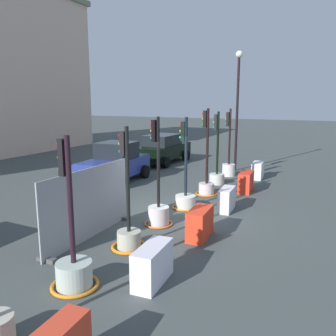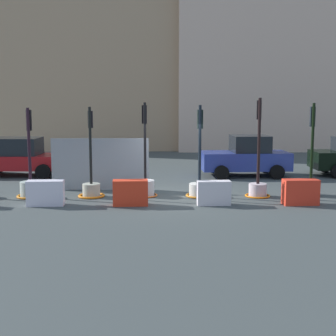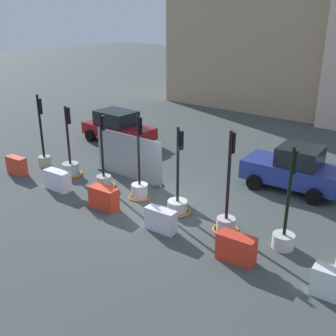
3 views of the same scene
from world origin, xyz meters
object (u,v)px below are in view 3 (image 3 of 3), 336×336
construction_barrier_0 (17,165)px  traffic_light_5 (226,215)px  traffic_light_4 (178,200)px  car_red_compact (118,127)px  traffic_light_2 (104,176)px  construction_barrier_4 (236,248)px  construction_barrier_1 (58,180)px  traffic_light_0 (44,151)px  traffic_light_1 (71,165)px  car_blue_estate (294,169)px  construction_barrier_3 (161,220)px  traffic_light_6 (285,231)px  construction_barrier_2 (104,198)px  traffic_light_3 (140,186)px  construction_barrier_5 (334,284)px

construction_barrier_0 → traffic_light_5: bearing=7.8°
traffic_light_4 → car_red_compact: traffic_light_4 is taller
traffic_light_2 → construction_barrier_4: 6.97m
traffic_light_4 → construction_barrier_1: traffic_light_4 is taller
traffic_light_4 → traffic_light_0: bearing=-179.8°
traffic_light_0 → traffic_light_1: traffic_light_0 is taller
traffic_light_0 → car_blue_estate: size_ratio=0.85×
traffic_light_4 → construction_barrier_0: 7.88m
construction_barrier_3 → car_blue_estate: (2.08, 5.88, 0.46)m
traffic_light_5 → construction_barrier_3: size_ratio=3.13×
traffic_light_4 → construction_barrier_3: (0.34, -1.37, -0.08)m
traffic_light_1 → traffic_light_2: size_ratio=0.99×
traffic_light_2 → traffic_light_6: 7.64m
traffic_light_2 → traffic_light_5: (5.75, -0.06, 0.10)m
traffic_light_2 → traffic_light_5: size_ratio=0.91×
traffic_light_4 → construction_barrier_3: size_ratio=2.91×
traffic_light_0 → traffic_light_4: traffic_light_0 is taller
traffic_light_1 → car_red_compact: traffic_light_1 is taller
traffic_light_4 → construction_barrier_2: 2.69m
traffic_light_6 → car_blue_estate: 4.65m
traffic_light_1 → traffic_light_3: traffic_light_3 is taller
traffic_light_2 → traffic_light_0: bearing=-179.7°
traffic_light_0 → traffic_light_3: size_ratio=1.03×
construction_barrier_3 → construction_barrier_4: (2.77, -0.01, 0.02)m
traffic_light_3 → construction_barrier_5: traffic_light_3 is taller
construction_barrier_3 → traffic_light_1: bearing=167.5°
traffic_light_0 → construction_barrier_4: size_ratio=2.94×
traffic_light_3 → construction_barrier_1: size_ratio=2.76×
traffic_light_0 → construction_barrier_0: bearing=-94.8°
construction_barrier_2 → construction_barrier_3: construction_barrier_2 is taller
traffic_light_3 → traffic_light_2: bearing=-176.8°
traffic_light_5 → construction_barrier_4: bearing=-50.4°
construction_barrier_5 → car_red_compact: size_ratio=0.26×
construction_barrier_0 → construction_barrier_3: bearing=0.2°
traffic_light_3 → construction_barrier_4: size_ratio=2.86×
construction_barrier_5 → traffic_light_3: bearing=169.5°
traffic_light_2 → construction_barrier_0: bearing=-161.0°
construction_barrier_0 → construction_barrier_2: construction_barrier_2 is taller
car_blue_estate → construction_barrier_1: bearing=-141.6°
traffic_light_5 → construction_barrier_1: size_ratio=2.90×
construction_barrier_4 → construction_barrier_5: (2.70, 0.06, -0.01)m
traffic_light_6 → car_blue_estate: (-1.49, 4.40, 0.27)m
construction_barrier_0 → construction_barrier_3: size_ratio=0.94×
construction_barrier_2 → construction_barrier_3: (2.64, 0.01, -0.02)m
traffic_light_2 → traffic_light_6: bearing=0.9°
construction_barrier_5 → traffic_light_0: bearing=174.5°
traffic_light_3 → car_blue_estate: (4.30, 4.41, 0.35)m
traffic_light_6 → construction_barrier_5: traffic_light_6 is taller
traffic_light_2 → construction_barrier_0: (-4.03, -1.39, -0.06)m
construction_barrier_0 → construction_barrier_2: 5.45m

